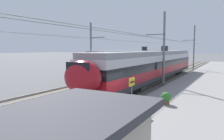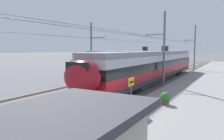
{
  "view_description": "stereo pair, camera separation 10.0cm",
  "coord_description": "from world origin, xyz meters",
  "px_view_note": "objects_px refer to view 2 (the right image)",
  "views": [
    {
      "loc": [
        -12.84,
        -6.98,
        4.12
      ],
      "look_at": [
        4.6,
        2.94,
        2.16
      ],
      "focal_mm": 34.63,
      "sensor_mm": 36.0,
      "label": 1
    },
    {
      "loc": [
        -12.79,
        -7.06,
        4.12
      ],
      "look_at": [
        4.6,
        2.94,
        2.16
      ],
      "focal_mm": 34.63,
      "sensor_mm": 36.0,
      "label": 2
    }
  ],
  "objects_px": {
    "catenary_mast_east": "(194,48)",
    "passenger_walking": "(123,119)",
    "platform_sign": "(131,87)",
    "catenary_mast_far_side": "(92,50)",
    "potted_plant_platform_edge": "(166,98)",
    "train_far_track": "(135,60)",
    "handbag_near_sign": "(141,107)",
    "handbag_beside_passenger": "(128,129)",
    "catenary_mast_mid": "(163,48)",
    "train_near_platform": "(153,65)"
  },
  "relations": [
    {
      "from": "catenary_mast_east",
      "to": "passenger_walking",
      "type": "xyz_separation_m",
      "value": [
        -34.75,
        -2.99,
        -3.11
      ]
    },
    {
      "from": "platform_sign",
      "to": "passenger_walking",
      "type": "relative_size",
      "value": 1.21
    },
    {
      "from": "catenary_mast_far_side",
      "to": "potted_plant_platform_edge",
      "type": "height_order",
      "value": "catenary_mast_far_side"
    },
    {
      "from": "train_far_track",
      "to": "handbag_near_sign",
      "type": "relative_size",
      "value": 65.0
    },
    {
      "from": "handbag_beside_passenger",
      "to": "catenary_mast_east",
      "type": "bearing_deg",
      "value": 4.63
    },
    {
      "from": "potted_plant_platform_edge",
      "to": "catenary_mast_mid",
      "type": "bearing_deg",
      "value": 18.43
    },
    {
      "from": "train_far_track",
      "to": "potted_plant_platform_edge",
      "type": "xyz_separation_m",
      "value": [
        -18.47,
        -10.41,
        -1.43
      ]
    },
    {
      "from": "passenger_walking",
      "to": "handbag_beside_passenger",
      "type": "bearing_deg",
      "value": 14.78
    },
    {
      "from": "catenary_mast_mid",
      "to": "handbag_near_sign",
      "type": "relative_size",
      "value": 119.75
    },
    {
      "from": "train_near_platform",
      "to": "handbag_beside_passenger",
      "type": "relative_size",
      "value": 68.76
    },
    {
      "from": "catenary_mast_mid",
      "to": "handbag_beside_passenger",
      "type": "relative_size",
      "value": 114.15
    },
    {
      "from": "passenger_walking",
      "to": "handbag_near_sign",
      "type": "height_order",
      "value": "passenger_walking"
    },
    {
      "from": "train_near_platform",
      "to": "handbag_near_sign",
      "type": "distance_m",
      "value": 13.13
    },
    {
      "from": "train_far_track",
      "to": "potted_plant_platform_edge",
      "type": "bearing_deg",
      "value": -150.6
    },
    {
      "from": "catenary_mast_east",
      "to": "potted_plant_platform_edge",
      "type": "bearing_deg",
      "value": -174.28
    },
    {
      "from": "platform_sign",
      "to": "handbag_near_sign",
      "type": "distance_m",
      "value": 1.56
    },
    {
      "from": "train_near_platform",
      "to": "potted_plant_platform_edge",
      "type": "bearing_deg",
      "value": -156.7
    },
    {
      "from": "train_near_platform",
      "to": "catenary_mast_east",
      "type": "bearing_deg",
      "value": -5.86
    },
    {
      "from": "train_near_platform",
      "to": "handbag_near_sign",
      "type": "bearing_deg",
      "value": -164.07
    },
    {
      "from": "catenary_mast_mid",
      "to": "platform_sign",
      "type": "xyz_separation_m",
      "value": [
        -10.94,
        -1.37,
        -2.37
      ]
    },
    {
      "from": "catenary_mast_east",
      "to": "platform_sign",
      "type": "height_order",
      "value": "catenary_mast_east"
    },
    {
      "from": "catenary_mast_mid",
      "to": "potted_plant_platform_edge",
      "type": "distance_m",
      "value": 9.5
    },
    {
      "from": "catenary_mast_east",
      "to": "platform_sign",
      "type": "bearing_deg",
      "value": -177.44
    },
    {
      "from": "catenary_mast_mid",
      "to": "handbag_near_sign",
      "type": "distance_m",
      "value": 11.1
    },
    {
      "from": "catenary_mast_far_side",
      "to": "handbag_beside_passenger",
      "type": "height_order",
      "value": "catenary_mast_far_side"
    },
    {
      "from": "train_far_track",
      "to": "catenary_mast_east",
      "type": "xyz_separation_m",
      "value": [
        9.47,
        -7.61,
        2.14
      ]
    },
    {
      "from": "catenary_mast_mid",
      "to": "catenary_mast_far_side",
      "type": "relative_size",
      "value": 1.0
    },
    {
      "from": "platform_sign",
      "to": "handbag_beside_passenger",
      "type": "distance_m",
      "value": 3.85
    },
    {
      "from": "train_near_platform",
      "to": "train_far_track",
      "type": "distance_m",
      "value": 9.77
    },
    {
      "from": "platform_sign",
      "to": "handbag_near_sign",
      "type": "relative_size",
      "value": 5.0
    },
    {
      "from": "catenary_mast_east",
      "to": "platform_sign",
      "type": "xyz_separation_m",
      "value": [
        -30.46,
        -1.36,
        -2.56
      ]
    },
    {
      "from": "handbag_beside_passenger",
      "to": "passenger_walking",
      "type": "bearing_deg",
      "value": -165.22
    },
    {
      "from": "catenary_mast_east",
      "to": "handbag_near_sign",
      "type": "bearing_deg",
      "value": -176.56
    },
    {
      "from": "train_near_platform",
      "to": "handbag_near_sign",
      "type": "relative_size",
      "value": 72.14
    },
    {
      "from": "platform_sign",
      "to": "potted_plant_platform_edge",
      "type": "xyz_separation_m",
      "value": [
        2.52,
        -1.44,
        -1.02
      ]
    },
    {
      "from": "catenary_mast_mid",
      "to": "passenger_walking",
      "type": "bearing_deg",
      "value": -168.87
    },
    {
      "from": "platform_sign",
      "to": "handbag_beside_passenger",
      "type": "bearing_deg",
      "value": -157.57
    },
    {
      "from": "catenary_mast_far_side",
      "to": "train_far_track",
      "type": "bearing_deg",
      "value": -10.45
    },
    {
      "from": "catenary_mast_east",
      "to": "handbag_beside_passenger",
      "type": "height_order",
      "value": "catenary_mast_east"
    },
    {
      "from": "catenary_mast_east",
      "to": "platform_sign",
      "type": "relative_size",
      "value": 23.96
    },
    {
      "from": "handbag_beside_passenger",
      "to": "catenary_mast_mid",
      "type": "bearing_deg",
      "value": 10.88
    },
    {
      "from": "catenary_mast_mid",
      "to": "catenary_mast_east",
      "type": "relative_size",
      "value": 1.0
    },
    {
      "from": "train_near_platform",
      "to": "catenary_mast_east",
      "type": "distance_m",
      "value": 17.54
    },
    {
      "from": "train_near_platform",
      "to": "catenary_mast_mid",
      "type": "relative_size",
      "value": 0.6
    },
    {
      "from": "catenary_mast_far_side",
      "to": "handbag_beside_passenger",
      "type": "xyz_separation_m",
      "value": [
        -14.55,
        -12.15,
        -3.47
      ]
    },
    {
      "from": "catenary_mast_east",
      "to": "passenger_walking",
      "type": "bearing_deg",
      "value": -175.08
    },
    {
      "from": "catenary_mast_mid",
      "to": "platform_sign",
      "type": "height_order",
      "value": "catenary_mast_mid"
    },
    {
      "from": "catenary_mast_far_side",
      "to": "handbag_near_sign",
      "type": "distance_m",
      "value": 15.8
    },
    {
      "from": "catenary_mast_far_side",
      "to": "potted_plant_platform_edge",
      "type": "distance_m",
      "value": 15.32
    },
    {
      "from": "platform_sign",
      "to": "passenger_walking",
      "type": "bearing_deg",
      "value": -159.21
    }
  ]
}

